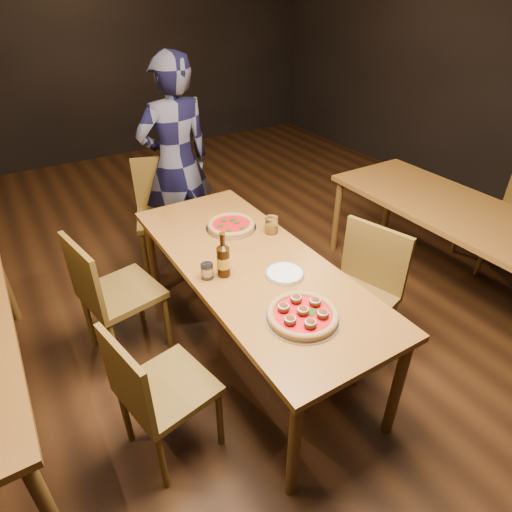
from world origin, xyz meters
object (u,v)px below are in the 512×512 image
chair_main_sw (122,292)px  diner (176,163)px  table_right (457,217)px  table_main (252,272)px  chair_main_e (354,299)px  water_glass (207,271)px  amber_glass (271,225)px  chair_main_nw (168,387)px  beer_bottle (223,261)px  chair_end (165,216)px  pizza_meatball (303,314)px  chair_nbr_right (499,214)px  plate_stack (285,274)px  pizza_margherita (231,225)px

chair_main_sw → diner: bearing=-51.4°
table_right → table_main: bearing=173.3°
chair_main_sw → diner: diner is taller
chair_main_e → water_glass: (-0.84, 0.35, 0.31)m
table_right → amber_glass: (-1.40, 0.44, 0.13)m
chair_main_nw → beer_bottle: bearing=-68.1°
table_main → water_glass: (-0.30, -0.01, 0.12)m
chair_main_nw → chair_main_e: chair_main_e is taller
chair_end → pizza_meatball: 1.91m
chair_nbr_right → table_main: bearing=-70.8°
chair_end → pizza_meatball: (0.02, -1.89, 0.28)m
pizza_meatball → plate_stack: 0.38m
table_right → amber_glass: 1.47m
table_right → water_glass: (-2.00, 0.19, 0.12)m
pizza_meatball → beer_bottle: beer_bottle is taller
pizza_margherita → chair_main_e: bearing=-60.8°
water_glass → diner: bearing=73.5°
chair_main_sw → chair_main_e: size_ratio=1.00×
chair_end → pizza_meatball: chair_end is taller
pizza_margherita → diner: 1.02m
diner → chair_main_e: bearing=100.2°
table_main → chair_main_e: (0.54, -0.36, -0.20)m
water_glass → table_right: bearing=-5.6°
chair_end → diner: 0.46m
table_main → table_right: 1.71m
beer_bottle → diner: (0.34, 1.48, 0.04)m
table_main → chair_end: 1.33m
pizza_margherita → chair_main_nw: bearing=-135.6°
table_main → plate_stack: plate_stack is taller
table_main → pizza_margherita: pizza_margherita is taller
pizza_margherita → beer_bottle: size_ratio=1.28×
water_glass → chair_main_sw: bearing=128.6°
diner → chair_end: bearing=30.8°
pizza_meatball → diner: diner is taller
chair_main_nw → chair_main_sw: size_ratio=0.94×
table_right → chair_nbr_right: 0.75m
chair_main_sw → water_glass: 0.71m
amber_glass → pizza_meatball: bearing=-113.1°
pizza_margherita → chair_end: bearing=100.8°
table_right → pizza_margherita: pizza_margherita is taller
amber_glass → pizza_margherita: bearing=136.3°
chair_main_e → water_glass: chair_main_e is taller
chair_end → beer_bottle: 1.40m
chair_main_e → chair_nbr_right: (1.88, 0.22, 0.00)m
chair_main_e → water_glass: bearing=-129.1°
chair_main_nw → amber_glass: size_ratio=8.03×
amber_glass → beer_bottle: bearing=-151.8°
chair_main_sw → plate_stack: (0.79, -0.71, 0.28)m
table_right → water_glass: water_glass is taller
chair_end → plate_stack: (0.16, -1.53, 0.27)m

